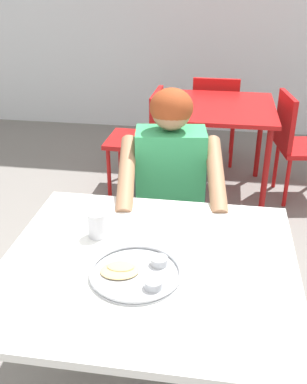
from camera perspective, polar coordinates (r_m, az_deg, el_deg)
The scene contains 9 objects.
table_foreground at distance 1.65m, azimuth -0.66°, elevation -11.03°, with size 1.04×0.94×0.76m.
thali_tray at distance 1.53m, azimuth -2.20°, elevation -10.15°, with size 0.32×0.32×0.03m.
drinking_cup at distance 1.73m, azimuth -7.18°, elevation -4.02°, with size 0.07×0.07×0.10m.
chair_foreground at distance 2.49m, azimuth 2.15°, elevation -1.94°, with size 0.48×0.48×0.85m.
diner_foreground at distance 2.19m, azimuth 2.16°, elevation 0.20°, with size 0.54×0.59×1.19m.
table_background_red at distance 3.52m, azimuth 8.32°, elevation 9.45°, with size 0.83×0.88×0.74m.
chair_red_left at distance 3.59m, azimuth -1.37°, elevation 7.44°, with size 0.42×0.45×0.83m.
chair_red_right at distance 3.64m, azimuth 17.68°, elevation 6.36°, with size 0.45×0.47×0.84m.
chair_red_far at distance 4.18m, azimuth 7.83°, elevation 9.91°, with size 0.43×0.44×0.82m.
Camera 1 is at (0.14, -1.22, 1.70)m, focal length 41.91 mm.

